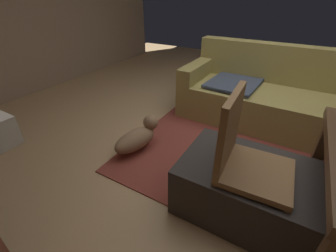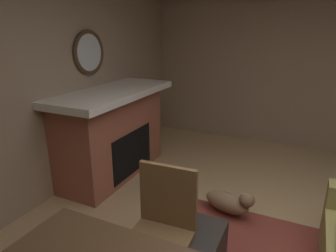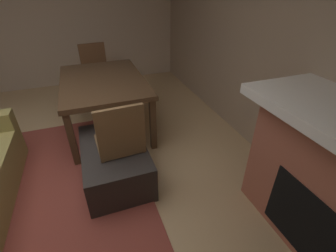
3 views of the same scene
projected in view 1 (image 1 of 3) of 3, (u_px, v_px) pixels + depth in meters
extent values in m
plane|color=tan|center=(243.00, 144.00, 2.43)|extent=(8.02, 8.02, 0.00)
cube|color=#9E846B|center=(22.00, 4.00, 3.21)|extent=(0.12, 5.74, 2.51)
cube|color=brown|center=(265.00, 157.00, 2.23)|extent=(2.60, 2.00, 0.01)
cube|color=#9E8E4C|center=(265.00, 106.00, 2.74)|extent=(2.00, 0.93, 0.42)
cube|color=#9E8E4C|center=(278.00, 63.00, 2.77)|extent=(1.99, 0.24, 0.46)
cube|color=#9E8E4C|center=(198.00, 70.00, 2.97)|extent=(0.20, 0.90, 0.20)
cube|color=#3D475B|center=(235.00, 82.00, 2.79)|extent=(0.61, 0.80, 0.03)
cube|color=#2D2826|center=(253.00, 191.00, 1.59)|extent=(1.03, 0.64, 0.40)
cube|color=black|center=(273.00, 180.00, 1.40)|extent=(0.11, 0.17, 0.02)
cube|color=#513823|center=(316.00, 160.00, 1.67)|extent=(0.07, 0.07, 0.68)
cube|color=brown|center=(255.00, 172.00, 1.43)|extent=(0.46, 0.46, 0.04)
cube|color=brown|center=(230.00, 129.00, 1.37)|extent=(0.06, 0.44, 0.48)
cylinder|color=brown|center=(282.00, 187.00, 1.62)|extent=(0.04, 0.04, 0.41)
cylinder|color=brown|center=(278.00, 232.00, 1.32)|extent=(0.04, 0.04, 0.41)
cylinder|color=brown|center=(227.00, 170.00, 1.78)|extent=(0.04, 0.04, 0.41)
cylinder|color=brown|center=(212.00, 207.00, 1.47)|extent=(0.04, 0.04, 0.41)
ellipsoid|color=#8C6B4C|center=(135.00, 140.00, 2.22)|extent=(0.31, 0.51, 0.20)
sphere|color=#8C6B4C|center=(151.00, 122.00, 2.30)|extent=(0.15, 0.15, 0.15)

